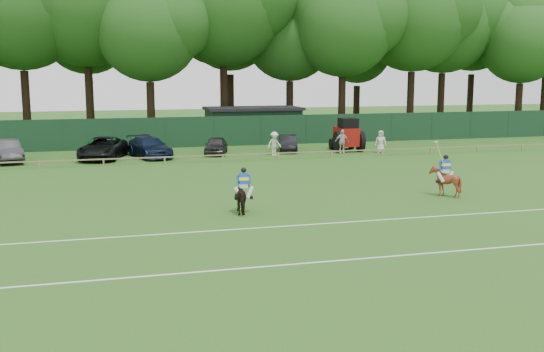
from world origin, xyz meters
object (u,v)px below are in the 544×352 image
object	(u,v)px
spectator_left	(274,144)
spectator_right	(381,142)
sedan_grey	(7,151)
horse_dark	(244,197)
hatch_grey	(216,146)
tractor	(347,135)
sedan_navy	(150,147)
horse_chestnut	(445,181)
suv_black	(103,148)
spectator_mid	(342,142)
estate_black	(288,143)
utility_shed	(253,124)

from	to	relation	value
spectator_left	spectator_right	bearing A→B (deg)	-21.06
sedan_grey	horse_dark	bearing A→B (deg)	-73.26
sedan_grey	hatch_grey	distance (m)	14.63
sedan_grey	tractor	distance (m)	24.89
tractor	sedan_navy	bearing A→B (deg)	-177.35
hatch_grey	spectator_left	bearing A→B (deg)	-8.82
hatch_grey	horse_chestnut	bearing A→B (deg)	-51.54
suv_black	tractor	bearing A→B (deg)	14.39
tractor	spectator_mid	bearing A→B (deg)	-119.65
horse_chestnut	estate_black	distance (m)	19.47
suv_black	utility_shed	bearing A→B (deg)	48.07
suv_black	estate_black	bearing A→B (deg)	18.08
horse_chestnut	spectator_right	size ratio (longest dim) A/B	0.88
sedan_navy	utility_shed	xyz separation A→B (m)	(9.73, 8.49, 0.80)
suv_black	spectator_right	xyz separation A→B (m)	(20.54, -2.05, 0.09)
horse_dark	spectator_mid	bearing A→B (deg)	-118.98
spectator_left	tractor	world-z (taller)	tractor
hatch_grey	utility_shed	xyz separation A→B (m)	(4.77, 8.01, 0.88)
estate_black	spectator_right	bearing A→B (deg)	-9.31
horse_dark	suv_black	world-z (taller)	suv_black
sedan_grey	spectator_right	distance (m)	27.01
hatch_grey	sedan_navy	bearing A→B (deg)	-159.34
sedan_navy	spectator_left	distance (m)	9.12
sedan_grey	spectator_mid	world-z (taller)	spectator_mid
spectator_mid	suv_black	bearing A→B (deg)	176.86
horse_chestnut	utility_shed	distance (m)	27.26
horse_dark	tractor	world-z (taller)	tractor
sedan_navy	spectator_mid	xyz separation A→B (m)	(14.19, -1.75, 0.18)
horse_chestnut	tractor	xyz separation A→B (m)	(2.05, 18.37, 0.47)
suv_black	sedan_navy	distance (m)	3.28
horse_chestnut	spectator_right	distance (m)	17.01
utility_shed	tractor	world-z (taller)	utility_shed
spectator_left	spectator_mid	world-z (taller)	spectator_mid
spectator_mid	spectator_left	bearing A→B (deg)	177.87
spectator_mid	utility_shed	size ratio (longest dim) A/B	0.22
sedan_navy	spectator_left	world-z (taller)	spectator_left
horse_dark	hatch_grey	distance (m)	20.29
horse_chestnut	tractor	bearing A→B (deg)	-89.82
hatch_grey	horse_dark	bearing A→B (deg)	-81.48
suv_black	spectator_right	world-z (taller)	spectator_right
horse_dark	spectator_mid	world-z (taller)	spectator_mid
horse_dark	hatch_grey	size ratio (longest dim) A/B	0.44
hatch_grey	estate_black	distance (m)	5.72
horse_dark	suv_black	bearing A→B (deg)	-69.45
sedan_grey	suv_black	xyz separation A→B (m)	(6.38, -0.08, -0.00)
spectator_left	sedan_grey	bearing A→B (deg)	159.52
horse_dark	spectator_mid	distance (m)	21.33
spectator_left	horse_chestnut	bearing A→B (deg)	-92.58
horse_dark	tractor	xyz separation A→B (m)	(12.59, 19.50, 0.51)
estate_black	horse_dark	bearing A→B (deg)	-97.72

